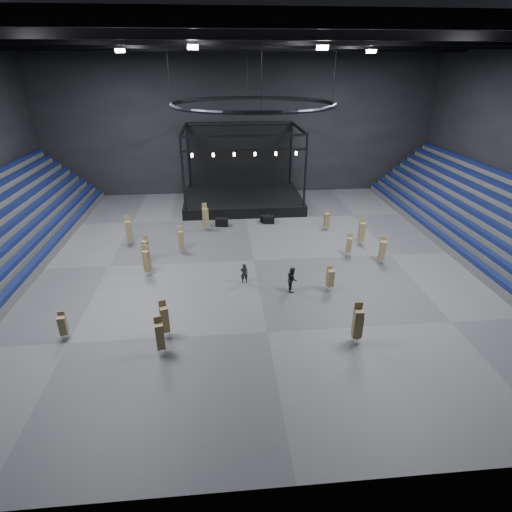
{
  "coord_description": "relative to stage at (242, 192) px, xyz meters",
  "views": [
    {
      "loc": [
        -2.64,
        -31.48,
        15.72
      ],
      "look_at": [
        0.03,
        -2.0,
        1.4
      ],
      "focal_mm": 28.0,
      "sensor_mm": 36.0,
      "label": 1
    }
  ],
  "objects": [
    {
      "name": "chair_stack_14",
      "position": [
        -12.8,
        -26.22,
        -0.42
      ],
      "size": [
        0.5,
        0.5,
        1.92
      ],
      "rotation": [
        0.0,
        0.0,
        0.12
      ],
      "color": "silver",
      "rests_on": "floor"
    },
    {
      "name": "chair_stack_3",
      "position": [
        -6.56,
        -28.22,
        -0.15
      ],
      "size": [
        0.58,
        0.58,
        2.51
      ],
      "rotation": [
        0.0,
        0.0,
        0.24
      ],
      "color": "silver",
      "rests_on": "floor"
    },
    {
      "name": "stage",
      "position": [
        0.0,
        0.0,
        0.0
      ],
      "size": [
        14.0,
        10.0,
        9.2
      ],
      "color": "black",
      "rests_on": "floor"
    },
    {
      "name": "roof_girders",
      "position": [
        -0.0,
        -16.24,
        15.75
      ],
      "size": [
        49.0,
        30.35,
        0.7
      ],
      "color": "black",
      "rests_on": "ceiling"
    },
    {
      "name": "man_center",
      "position": [
        -1.07,
        -20.08,
        -0.62
      ],
      "size": [
        0.62,
        0.42,
        1.66
      ],
      "primitive_type": "imported",
      "rotation": [
        0.0,
        0.0,
        3.17
      ],
      "color": "black",
      "rests_on": "floor"
    },
    {
      "name": "flight_case_left",
      "position": [
        -2.68,
        -7.69,
        -1.02
      ],
      "size": [
        1.38,
        0.83,
        0.87
      ],
      "primitive_type": "cube",
      "rotation": [
        0.0,
        0.0,
        -0.14
      ],
      "color": "black",
      "rests_on": "floor"
    },
    {
      "name": "chair_stack_10",
      "position": [
        -6.43,
        -13.84,
        -0.19
      ],
      "size": [
        0.46,
        0.46,
        2.46
      ],
      "rotation": [
        0.0,
        0.0,
        -0.03
      ],
      "color": "silver",
      "rests_on": "floor"
    },
    {
      "name": "wall_back",
      "position": [
        -0.0,
        4.76,
        7.55
      ],
      "size": [
        50.0,
        0.2,
        18.0
      ],
      "primitive_type": "cube",
      "color": "black",
      "rests_on": "ground"
    },
    {
      "name": "floodlights",
      "position": [
        -0.0,
        -20.24,
        15.15
      ],
      "size": [
        28.6,
        16.6,
        0.25
      ],
      "color": "white",
      "rests_on": "roof_girders"
    },
    {
      "name": "chair_stack_6",
      "position": [
        10.56,
        -13.59,
        -0.1
      ],
      "size": [
        0.57,
        0.57,
        2.61
      ],
      "rotation": [
        0.0,
        0.0,
        -0.12
      ],
      "color": "silver",
      "rests_on": "floor"
    },
    {
      "name": "flight_case_mid",
      "position": [
        2.4,
        -7.3,
        -1.04
      ],
      "size": [
        1.29,
        0.72,
        0.83
      ],
      "primitive_type": "cube",
      "rotation": [
        0.0,
        0.0,
        -0.08
      ],
      "color": "black",
      "rests_on": "floor"
    },
    {
      "name": "chair_stack_11",
      "position": [
        5.35,
        -21.87,
        -0.36
      ],
      "size": [
        0.58,
        0.58,
        2.03
      ],
      "rotation": [
        0.0,
        0.0,
        0.28
      ],
      "color": "silver",
      "rests_on": "floor"
    },
    {
      "name": "chair_stack_12",
      "position": [
        8.17,
        -9.64,
        -0.33
      ],
      "size": [
        0.55,
        0.55,
        2.09
      ],
      "rotation": [
        0.0,
        0.0,
        0.17
      ],
      "color": "silver",
      "rests_on": "floor"
    },
    {
      "name": "chair_stack_0",
      "position": [
        -11.5,
        -11.68,
        0.0
      ],
      "size": [
        0.61,
        0.61,
        2.85
      ],
      "rotation": [
        0.0,
        0.0,
        0.18
      ],
      "color": "silver",
      "rests_on": "floor"
    },
    {
      "name": "floor",
      "position": [
        -0.0,
        -16.24,
        -1.45
      ],
      "size": [
        50.0,
        50.0,
        0.0
      ],
      "primitive_type": "plane",
      "color": "#4B4B4D",
      "rests_on": "ground"
    },
    {
      "name": "crew_member",
      "position": [
        2.49,
        -21.62,
        -0.47
      ],
      "size": [
        0.8,
        0.99,
        1.95
      ],
      "primitive_type": "imported",
      "rotation": [
        0.0,
        0.0,
        1.51
      ],
      "color": "black",
      "rests_on": "floor"
    },
    {
      "name": "chair_stack_13",
      "position": [
        5.36,
        -28.22,
        -0.01
      ],
      "size": [
        0.55,
        0.55,
        2.8
      ],
      "rotation": [
        0.0,
        0.0,
        -0.06
      ],
      "color": "silver",
      "rests_on": "floor"
    },
    {
      "name": "chair_stack_4",
      "position": [
        8.59,
        -16.05,
        -0.33
      ],
      "size": [
        0.62,
        0.62,
        2.09
      ],
      "rotation": [
        0.0,
        0.0,
        -0.3
      ],
      "color": "silver",
      "rests_on": "floor"
    },
    {
      "name": "chair_stack_1",
      "position": [
        -8.84,
        -18.15,
        -0.1
      ],
      "size": [
        0.59,
        0.59,
        2.64
      ],
      "rotation": [
        0.0,
        0.0,
        -0.27
      ],
      "color": "silver",
      "rests_on": "floor"
    },
    {
      "name": "chair_stack_2",
      "position": [
        -6.47,
        -26.53,
        -0.13
      ],
      "size": [
        0.61,
        0.61,
        2.56
      ],
      "rotation": [
        0.0,
        0.0,
        0.34
      ],
      "color": "silver",
      "rests_on": "floor"
    },
    {
      "name": "chair_stack_5",
      "position": [
        -9.26,
        -16.0,
        -0.14
      ],
      "size": [
        0.59,
        0.59,
        2.58
      ],
      "rotation": [
        0.0,
        0.0,
        -0.42
      ],
      "color": "silver",
      "rests_on": "floor"
    },
    {
      "name": "bleachers_right",
      "position": [
        22.94,
        -16.24,
        0.28
      ],
      "size": [
        7.2,
        40.0,
        6.4
      ],
      "color": "#4B4B4D",
      "rests_on": "floor"
    },
    {
      "name": "wall_front",
      "position": [
        -0.0,
        -37.24,
        7.55
      ],
      "size": [
        50.0,
        0.2,
        18.0
      ],
      "primitive_type": "cube",
      "color": "black",
      "rests_on": "ground"
    },
    {
      "name": "chair_stack_9",
      "position": [
        11.0,
        -17.73,
        -0.14
      ],
      "size": [
        0.66,
        0.66,
        2.48
      ],
      "rotation": [
        0.0,
        0.0,
        -0.27
      ],
      "color": "silver",
      "rests_on": "floor"
    },
    {
      "name": "flight_case_right",
      "position": [
        2.11,
        -6.74,
        -1.07
      ],
      "size": [
        1.25,
        0.85,
        0.76
      ],
      "primitive_type": "cube",
      "rotation": [
        0.0,
        0.0,
        0.26
      ],
      "color": "black",
      "rests_on": "floor"
    },
    {
      "name": "chair_stack_7",
      "position": [
        5.41,
        -28.23,
        -0.28
      ],
      "size": [
        0.59,
        0.59,
        2.25
      ],
      "rotation": [
        0.0,
        0.0,
        0.44
      ],
      "color": "silver",
      "rests_on": "floor"
    },
    {
      "name": "ceiling",
      "position": [
        -0.0,
        -16.24,
        16.55
      ],
      "size": [
        50.0,
        42.0,
        0.2
      ],
      "primitive_type": "cube",
      "color": "black",
      "rests_on": "wall_back"
    },
    {
      "name": "truss_ring",
      "position": [
        -0.0,
        -16.24,
        11.55
      ],
      "size": [
        12.3,
        12.3,
        5.15
      ],
      "color": "black",
      "rests_on": "ceiling"
    },
    {
      "name": "chair_stack_8",
      "position": [
        -4.34,
        -8.74,
        0.03
      ],
      "size": [
        0.66,
        0.66,
        2.92
      ],
      "rotation": [
        0.0,
        0.0,
        0.36
      ],
      "color": "silver",
      "rests_on": "floor"
    }
  ]
}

